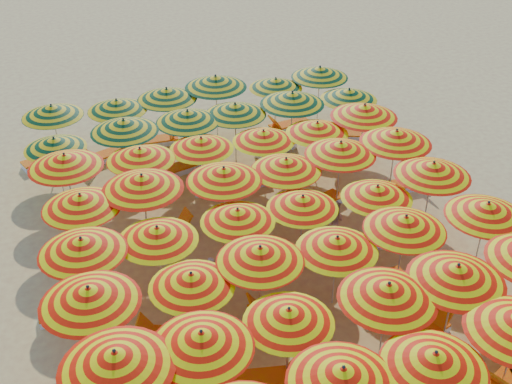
% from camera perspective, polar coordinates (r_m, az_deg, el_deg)
% --- Properties ---
extents(ground, '(120.00, 120.00, 0.00)m').
position_cam_1_polar(ground, '(19.72, 0.49, -4.66)').
color(ground, '#E7C966').
rests_on(ground, ground).
extents(umbrella_2, '(2.96, 2.96, 2.42)m').
position_cam_1_polar(umbrella_2, '(13.19, 7.73, -15.89)').
color(umbrella_2, silver).
rests_on(umbrella_2, ground).
extents(umbrella_3, '(2.29, 2.29, 2.38)m').
position_cam_1_polar(umbrella_3, '(13.87, 15.59, -14.24)').
color(umbrella_3, silver).
rests_on(umbrella_3, ground).
extents(umbrella_6, '(3.13, 3.13, 2.54)m').
position_cam_1_polar(umbrella_6, '(13.51, -12.37, -14.38)').
color(umbrella_6, silver).
rests_on(umbrella_6, ground).
extents(umbrella_7, '(2.82, 2.82, 2.40)m').
position_cam_1_polar(umbrella_7, '(13.82, -4.86, -12.96)').
color(umbrella_7, silver).
rests_on(umbrella_7, ground).
extents(umbrella_8, '(2.12, 2.12, 2.21)m').
position_cam_1_polar(umbrella_8, '(14.53, 2.93, -10.94)').
color(umbrella_8, silver).
rests_on(umbrella_8, ground).
extents(umbrella_9, '(2.58, 2.58, 2.46)m').
position_cam_1_polar(umbrella_9, '(15.08, 11.67, -8.66)').
color(umbrella_9, silver).
rests_on(umbrella_9, ground).
extents(umbrella_10, '(2.51, 2.51, 2.50)m').
position_cam_1_polar(umbrella_10, '(15.94, 17.44, -6.90)').
color(umbrella_10, silver).
rests_on(umbrella_10, ground).
extents(umbrella_12, '(2.58, 2.58, 2.48)m').
position_cam_1_polar(umbrella_12, '(15.14, -14.61, -8.88)').
color(umbrella_12, silver).
rests_on(umbrella_12, ground).
extents(umbrella_13, '(2.30, 2.30, 2.22)m').
position_cam_1_polar(umbrella_13, '(15.48, -5.76, -7.82)').
color(umbrella_13, silver).
rests_on(umbrella_13, ground).
extents(umbrella_14, '(2.79, 2.79, 2.37)m').
position_cam_1_polar(umbrella_14, '(15.95, 0.37, -5.56)').
color(umbrella_14, silver).
rests_on(umbrella_14, ground).
extents(umbrella_15, '(2.85, 2.85, 2.28)m').
position_cam_1_polar(umbrella_15, '(16.55, 7.21, -4.61)').
color(umbrella_15, silver).
rests_on(umbrella_15, ground).
extents(umbrella_16, '(2.45, 2.45, 2.37)m').
position_cam_1_polar(umbrella_16, '(17.47, 13.14, -2.72)').
color(umbrella_16, silver).
rests_on(umbrella_16, ground).
extents(umbrella_17, '(2.47, 2.47, 2.41)m').
position_cam_1_polar(umbrella_17, '(18.58, 19.87, -1.51)').
color(umbrella_17, silver).
rests_on(umbrella_17, ground).
extents(umbrella_18, '(2.96, 2.96, 2.41)m').
position_cam_1_polar(umbrella_18, '(16.76, -15.22, -4.63)').
color(umbrella_18, silver).
rests_on(umbrella_18, ground).
extents(umbrella_19, '(2.36, 2.36, 2.28)m').
position_cam_1_polar(umbrella_19, '(16.97, -8.76, -3.69)').
color(umbrella_19, silver).
rests_on(umbrella_19, ground).
extents(umbrella_20, '(2.69, 2.69, 2.21)m').
position_cam_1_polar(umbrella_20, '(17.57, -1.64, -2.10)').
color(umbrella_20, silver).
rests_on(umbrella_20, ground).
extents(umbrella_21, '(2.70, 2.70, 2.19)m').
position_cam_1_polar(umbrella_21, '(18.19, 4.17, -0.91)').
color(umbrella_21, silver).
rests_on(umbrella_21, ground).
extents(umbrella_22, '(2.47, 2.47, 2.22)m').
position_cam_1_polar(umbrella_22, '(18.86, 10.71, -0.01)').
color(umbrella_22, silver).
rests_on(umbrella_22, ground).
extents(umbrella_23, '(2.51, 2.51, 2.46)m').
position_cam_1_polar(umbrella_23, '(19.93, 15.46, 1.96)').
color(umbrella_23, silver).
rests_on(umbrella_23, ground).
extents(umbrella_24, '(2.57, 2.57, 2.37)m').
position_cam_1_polar(umbrella_24, '(18.53, -15.30, -0.81)').
color(umbrella_24, silver).
rests_on(umbrella_24, ground).
extents(umbrella_25, '(2.46, 2.46, 2.54)m').
position_cam_1_polar(umbrella_25, '(18.75, -10.08, 0.85)').
color(umbrella_25, silver).
rests_on(umbrella_25, ground).
extents(umbrella_26, '(2.74, 2.74, 2.43)m').
position_cam_1_polar(umbrella_26, '(19.03, -2.87, 1.57)').
color(umbrella_26, silver).
rests_on(umbrella_26, ground).
extents(umbrella_27, '(2.40, 2.40, 2.34)m').
position_cam_1_polar(umbrella_27, '(19.68, 2.68, 2.43)').
color(umbrella_27, silver).
rests_on(umbrella_27, ground).
extents(umbrella_28, '(2.61, 2.61, 2.44)m').
position_cam_1_polar(umbrella_28, '(20.55, 7.53, 3.85)').
color(umbrella_28, silver).
rests_on(umbrella_28, ground).
extents(umbrella_29, '(2.75, 2.75, 2.51)m').
position_cam_1_polar(umbrella_29, '(21.44, 12.35, 4.82)').
color(umbrella_29, silver).
rests_on(umbrella_29, ground).
extents(umbrella_30, '(2.61, 2.61, 2.45)m').
position_cam_1_polar(umbrella_30, '(20.51, -16.61, 2.66)').
color(umbrella_30, silver).
rests_on(umbrella_30, ground).
extents(umbrella_31, '(2.37, 2.37, 2.32)m').
position_cam_1_polar(umbrella_31, '(20.58, -10.24, 3.32)').
color(umbrella_31, silver).
rests_on(umbrella_31, ground).
extents(umbrella_32, '(2.24, 2.24, 2.25)m').
position_cam_1_polar(umbrella_32, '(21.10, -4.88, 4.32)').
color(umbrella_32, silver).
rests_on(umbrella_32, ground).
extents(umbrella_33, '(2.26, 2.26, 2.22)m').
position_cam_1_polar(umbrella_33, '(21.53, 0.67, 4.99)').
color(umbrella_33, silver).
rests_on(umbrella_33, ground).
extents(umbrella_34, '(2.40, 2.40, 2.29)m').
position_cam_1_polar(umbrella_34, '(22.04, 5.46, 5.69)').
color(umbrella_34, silver).
rests_on(umbrella_34, ground).
extents(umbrella_35, '(3.04, 3.04, 2.52)m').
position_cam_1_polar(umbrella_35, '(22.98, 9.61, 7.12)').
color(umbrella_35, silver).
rests_on(umbrella_35, ground).
extents(umbrella_36, '(2.41, 2.41, 2.18)m').
position_cam_1_polar(umbrella_36, '(22.17, -17.47, 4.14)').
color(umbrella_36, silver).
rests_on(umbrella_36, ground).
extents(umbrella_37, '(2.35, 2.35, 2.46)m').
position_cam_1_polar(umbrella_37, '(22.20, -11.65, 5.78)').
color(umbrella_37, silver).
rests_on(umbrella_37, ground).
extents(umbrella_38, '(2.87, 2.87, 2.40)m').
position_cam_1_polar(umbrella_38, '(22.64, -6.10, 6.69)').
color(umbrella_38, silver).
rests_on(umbrella_38, ground).
extents(umbrella_39, '(2.73, 2.73, 2.37)m').
position_cam_1_polar(umbrella_39, '(23.09, -1.87, 7.35)').
color(umbrella_39, silver).
rests_on(umbrella_39, ground).
extents(umbrella_40, '(3.08, 3.08, 2.52)m').
position_cam_1_polar(umbrella_40, '(23.67, 3.24, 8.31)').
color(umbrella_40, silver).
rests_on(umbrella_40, ground).
extents(umbrella_41, '(2.52, 2.52, 2.29)m').
position_cam_1_polar(umbrella_41, '(24.69, 8.26, 8.58)').
color(umbrella_41, silver).
rests_on(umbrella_41, ground).
extents(umbrella_42, '(2.30, 2.30, 2.33)m').
position_cam_1_polar(umbrella_42, '(24.19, -17.68, 6.88)').
color(umbrella_42, silver).
rests_on(umbrella_42, ground).
extents(umbrella_43, '(2.54, 2.54, 2.31)m').
position_cam_1_polar(umbrella_43, '(24.07, -12.27, 7.54)').
color(umbrella_43, silver).
rests_on(umbrella_43, ground).
extents(umbrella_44, '(2.84, 2.84, 2.39)m').
position_cam_1_polar(umbrella_44, '(24.50, -7.94, 8.63)').
color(umbrella_44, silver).
rests_on(umbrella_44, ground).
extents(umbrella_45, '(2.81, 2.81, 2.55)m').
position_cam_1_polar(umbrella_45, '(25.03, -3.61, 9.76)').
color(umbrella_45, silver).
rests_on(umbrella_45, ground).
extents(umbrella_46, '(2.75, 2.75, 2.23)m').
position_cam_1_polar(umbrella_46, '(25.54, 1.76, 9.63)').
color(umbrella_46, silver).
rests_on(umbrella_46, ground).
extents(umbrella_47, '(3.01, 3.01, 2.44)m').
position_cam_1_polar(umbrella_47, '(26.24, 5.69, 10.55)').
color(umbrella_47, silver).
rests_on(umbrella_47, ground).
extents(lounger_6, '(1.82, 0.95, 0.69)m').
position_cam_1_polar(lounger_6, '(15.65, 1.08, -16.33)').
color(lounger_6, white).
rests_on(lounger_6, ground).
extents(lounger_7, '(1.83, 1.13, 0.69)m').
position_cam_1_polar(lounger_7, '(17.13, 14.54, -12.25)').
color(lounger_7, white).
rests_on(lounger_7, ground).
extents(lounger_9, '(1.82, 1.21, 0.69)m').
position_cam_1_polar(lounger_9, '(16.72, -7.57, -12.62)').
color(lounger_9, white).
rests_on(lounger_9, ground).
extents(lounger_10, '(1.78, 0.75, 0.69)m').
position_cam_1_polar(lounger_10, '(17.29, 2.03, -10.41)').
color(lounger_10, white).
rests_on(lounger_10, ground).
extents(lounger_11, '(1.76, 0.68, 0.69)m').
position_cam_1_polar(lounger_11, '(18.42, 10.65, -7.88)').
color(lounger_11, white).
rests_on(lounger_11, ground).
extents(lounger_12, '(1.73, 0.58, 0.69)m').
position_cam_1_polar(lounger_12, '(17.93, -15.89, -10.08)').
color(lounger_12, white).
rests_on(lounger_12, ground).
extents(lounger_13, '(1.81, 0.87, 0.69)m').
position_cam_1_polar(lounger_13, '(19.07, 2.24, -5.61)').
color(lounger_13, white).
rests_on(lounger_13, ground).
extents(lounger_14, '(1.82, 0.94, 0.69)m').
position_cam_1_polar(lounger_14, '(20.10, 11.77, -4.11)').
color(lounger_14, white).
rests_on(lounger_14, ground).
extents(lounger_15, '(1.80, 0.84, 0.69)m').
position_cam_1_polar(lounger_15, '(20.16, -7.99, -3.55)').
color(lounger_15, white).
rests_on(lounger_15, ground).
extents(lounger_16, '(1.83, 1.14, 0.69)m').
position_cam_1_polar(lounger_16, '(21.37, 5.68, -1.05)').
color(lounger_16, white).
rests_on(lounger_16, ground).
extents(lounger_17, '(1.75, 0.62, 0.69)m').
position_cam_1_polar(lounger_17, '(22.81, 12.91, 0.59)').
color(lounger_17, white).
rests_on(lounger_17, ground).
extents(lounger_18, '(1.82, 1.02, 0.69)m').
position_cam_1_polar(lounger_18, '(22.10, -3.13, 0.33)').
color(lounger_18, white).
rests_on(lounger_18, ground).
extents(lounger_19, '(1.77, 0.72, 0.69)m').
position_cam_1_polar(lounger_19, '(22.38, -0.94, 0.83)').
color(lounger_19, white).
rests_on(lounger_19, ground).
extents(lounger_20, '(1.82, 0.99, 0.69)m').
position_cam_1_polar(lounger_20, '(23.38, -6.95, 2.07)').
color(lounger_20, white).
rests_on(lounger_20, ground).
extents(lounger_21, '(1.82, 1.19, 0.69)m').
position_cam_1_polar(lounger_21, '(24.49, 1.69, 3.84)').
color(lounger_21, white).
rests_on(lounger_21, ground).
extents(lounger_22, '(1.82, 1.24, 0.69)m').
position_cam_1_polar(lounger_22, '(25.81, 8.82, 5.04)').
color(lounger_22, white).
rests_on(lounger_22, ground).
extents(lounger_23, '(1.83, 1.11, 0.69)m').
position_cam_1_polar(lounger_23, '(25.01, -18.10, 2.76)').
color(lounger_23, white).
rests_on(lounger_23, ground).
extents(lounger_24, '(1.83, 1.16, 0.69)m').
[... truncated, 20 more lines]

